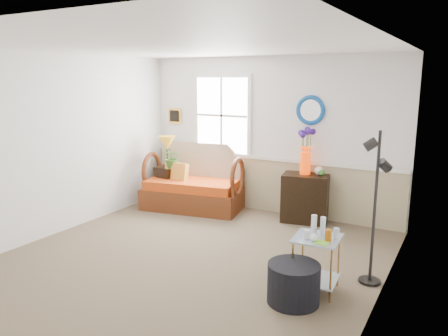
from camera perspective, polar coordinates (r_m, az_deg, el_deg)
The scene contains 19 objects.
floor at distance 5.56m, azimuth -5.04°, elevation -12.16°, with size 4.50×5.00×0.01m, color brown.
ceiling at distance 5.10m, azimuth -5.58°, elevation 15.62°, with size 4.50×5.00×0.01m, color white.
walls at distance 5.18m, azimuth -5.30°, elevation 1.12°, with size 4.51×5.01×2.60m.
wainscot at distance 7.48m, azimuth 5.76°, elevation -2.26°, with size 4.46×0.02×0.90m, color tan.
chair_rail at distance 7.37m, azimuth 5.80°, elevation 1.27°, with size 4.46×0.04×0.06m, color white.
window at distance 7.69m, azimuth -0.27°, elevation 6.87°, with size 1.14×0.06×1.44m, color white, non-canonical shape.
picture at distance 8.26m, azimuth -6.43°, elevation 6.78°, with size 0.28×0.03×0.28m, color #BC8328.
mirror at distance 7.03m, azimuth 11.24°, elevation 7.42°, with size 0.47×0.47×0.07m, color #1965AC.
loveseat at distance 7.60m, azimuth -3.98°, elevation -1.24°, with size 1.68×0.95×1.10m, color brown, non-canonical shape.
throw_pillow at distance 7.66m, azimuth -6.28°, elevation -0.95°, with size 0.44×0.11×0.44m, color #D05612, non-canonical shape.
lamp_stand at distance 7.94m, azimuth -7.26°, elevation -2.28°, with size 0.39×0.39×0.68m, color black, non-canonical shape.
table_lamp at distance 7.83m, azimuth -7.43°, elevation 2.15°, with size 0.30×0.30×0.55m, color #B37C1D, non-canonical shape.
potted_plant at distance 7.70m, azimuth -6.75°, elevation 1.03°, with size 0.34×0.38×0.30m, color #396D29.
cabinet at distance 7.04m, azimuth 10.57°, elevation -3.87°, with size 0.71×0.46×0.76m, color black, non-canonical shape.
flower_vase at distance 6.92m, azimuth 10.64°, elevation 2.16°, with size 0.21×0.21×0.72m, color #DF3503, non-canonical shape.
side_table at distance 4.86m, azimuth 11.91°, elevation -12.18°, with size 0.47×0.47×0.60m, color #AA7938, non-canonical shape.
tabletop_items at distance 4.69m, azimuth 12.59°, elevation -7.74°, with size 0.35×0.35×0.21m, color silver, non-canonical shape.
floor_lamp at distance 5.01m, azimuth 19.09°, elevation -5.08°, with size 0.25×0.25×1.71m, color black, non-canonical shape.
ottoman at distance 4.62m, azimuth 9.07°, elevation -14.65°, with size 0.53×0.53×0.41m, color black.
Camera 1 is at (2.93, -4.17, 2.24)m, focal length 35.00 mm.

